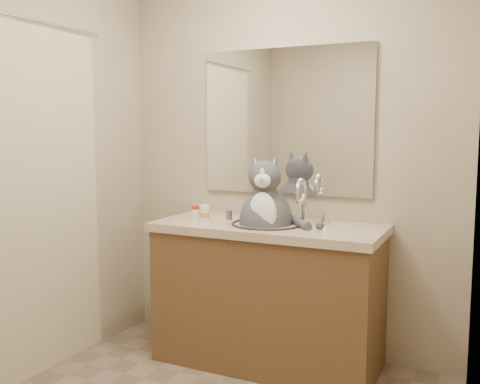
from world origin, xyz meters
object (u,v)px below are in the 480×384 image
object	(u,v)px
pill_bottle_orange	(205,214)
grey_canister	(229,215)
pill_bottle_redcap	(195,212)
cat	(266,217)

from	to	relation	value
pill_bottle_orange	grey_canister	bearing A→B (deg)	49.14
pill_bottle_redcap	grey_canister	world-z (taller)	pill_bottle_redcap
pill_bottle_redcap	cat	bearing A→B (deg)	4.17
cat	pill_bottle_redcap	size ratio (longest dim) A/B	7.55
pill_bottle_redcap	grey_canister	size ratio (longest dim) A/B	1.38
pill_bottle_orange	grey_canister	xyz separation A→B (m)	(0.10, 0.12, -0.02)
cat	grey_canister	bearing A→B (deg)	158.99
pill_bottle_redcap	pill_bottle_orange	xyz separation A→B (m)	(0.09, -0.05, 0.01)
cat	pill_bottle_redcap	xyz separation A→B (m)	(-0.46, -0.03, 0.00)
grey_canister	pill_bottle_redcap	bearing A→B (deg)	-160.19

